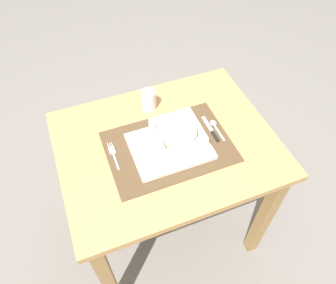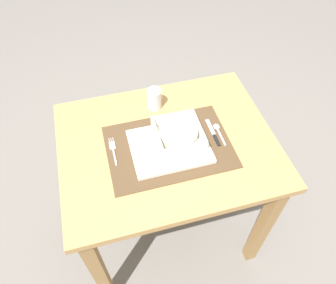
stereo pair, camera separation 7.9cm
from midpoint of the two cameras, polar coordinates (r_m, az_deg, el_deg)
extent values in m
plane|color=slate|center=(1.87, 1.19, -14.32)|extent=(6.00, 6.00, 0.00)
cube|color=#B2844C|center=(1.26, 1.71, -0.58)|extent=(0.83, 0.65, 0.03)
cube|color=olive|center=(1.43, -10.39, -21.49)|extent=(0.05, 0.05, 0.70)
cube|color=olive|center=(1.55, 17.89, -13.97)|extent=(0.05, 0.05, 0.70)
cube|color=olive|center=(1.69, -13.23, -3.71)|extent=(0.05, 0.05, 0.70)
cube|color=olive|center=(1.80, 10.10, 1.28)|extent=(0.05, 0.05, 0.70)
cube|color=#4C3823|center=(1.23, 1.84, -0.91)|extent=(0.47, 0.33, 0.00)
cube|color=white|center=(1.22, 2.20, -0.83)|extent=(0.29, 0.23, 0.02)
cube|color=white|center=(1.23, 3.65, 0.53)|extent=(0.17, 0.17, 0.01)
cube|color=white|center=(1.19, 0.03, 0.65)|extent=(0.01, 0.17, 0.05)
cube|color=white|center=(1.23, 7.29, 2.17)|extent=(0.01, 0.17, 0.05)
cube|color=white|center=(1.16, 4.93, -1.49)|extent=(0.15, 0.01, 0.05)
cube|color=white|center=(1.26, 2.60, 4.11)|extent=(0.15, 0.01, 0.05)
cylinder|color=beige|center=(1.21, 3.70, 1.25)|extent=(0.14, 0.14, 0.04)
cube|color=silver|center=(1.21, -7.50, -2.73)|extent=(0.01, 0.08, 0.00)
cube|color=silver|center=(1.24, -7.98, -0.70)|extent=(0.02, 0.04, 0.00)
cylinder|color=silver|center=(1.26, -8.55, 0.17)|extent=(0.00, 0.02, 0.00)
cylinder|color=silver|center=(1.26, -8.21, 0.24)|extent=(0.00, 0.02, 0.00)
cylinder|color=silver|center=(1.26, -7.86, 0.31)|extent=(0.00, 0.02, 0.00)
cube|color=silver|center=(1.28, 11.17, 0.68)|extent=(0.01, 0.08, 0.00)
ellipsoid|color=silver|center=(1.31, 10.26, 2.59)|extent=(0.02, 0.03, 0.01)
cube|color=black|center=(1.27, 10.35, 0.25)|extent=(0.01, 0.06, 0.01)
cube|color=silver|center=(1.31, 9.21, 2.53)|extent=(0.01, 0.08, 0.00)
cylinder|color=white|center=(1.35, -0.88, 7.52)|extent=(0.06, 0.06, 0.09)
cylinder|color=gold|center=(1.36, -0.87, 6.71)|extent=(0.05, 0.05, 0.03)
camera|label=1|loc=(0.04, -88.12, 2.31)|focal=34.64mm
camera|label=2|loc=(0.04, 91.88, -2.31)|focal=34.64mm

